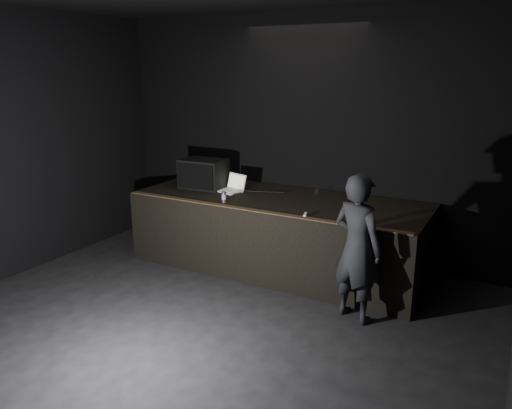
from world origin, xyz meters
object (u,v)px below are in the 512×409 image
object	(u,v)px
stage_riser	(278,233)
beer_can	(224,197)
stage_monitor	(203,174)
person	(357,248)
laptop	(232,187)

from	to	relation	value
stage_riser	beer_can	distance (m)	0.96
stage_monitor	person	xyz separation A→B (m)	(2.67, -0.96, -0.38)
beer_can	person	size ratio (longest dim) A/B	0.09
stage_riser	laptop	xyz separation A→B (m)	(-0.77, 0.03, 0.56)
stage_monitor	beer_can	bearing A→B (deg)	-41.29
person	stage_riser	bearing A→B (deg)	-14.06
laptop	beer_can	xyz separation A→B (m)	(0.23, -0.59, 0.01)
laptop	person	bearing A→B (deg)	-7.19
stage_riser	person	distance (m)	1.74
beer_can	person	distance (m)	2.00
stage_riser	person	bearing A→B (deg)	-33.85
laptop	stage_riser	bearing A→B (deg)	14.57
stage_monitor	beer_can	size ratio (longest dim) A/B	4.61
beer_can	stage_monitor	bearing A→B (deg)	141.53
laptop	beer_can	world-z (taller)	laptop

